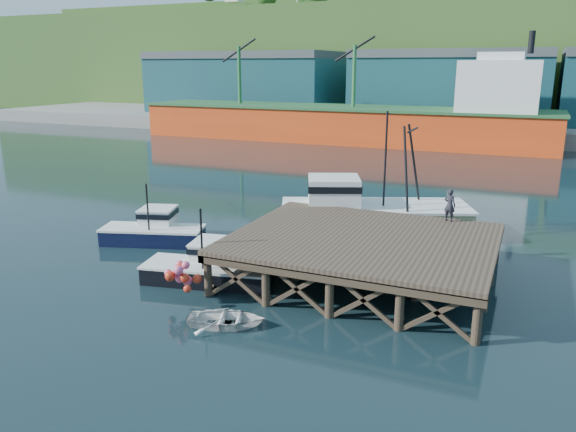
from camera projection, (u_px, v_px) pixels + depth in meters
The scene contains 12 objects.
ground at pixel (260, 263), 29.15m from camera, with size 300.00×300.00×0.00m, color black.
wharf at pixel (362, 241), 26.34m from camera, with size 12.00×10.00×2.62m.
far_quay at pixel (452, 122), 90.80m from camera, with size 160.00×40.00×2.00m, color gray.
warehouse_left at pixel (246, 86), 98.52m from camera, with size 32.00×16.00×9.00m, color #194C53.
warehouse_mid at pixel (450, 89), 84.94m from camera, with size 28.00×16.00×9.00m, color #194C53.
cargo_ship at pixel (364, 117), 74.02m from camera, with size 55.50×10.00×13.75m.
hillside at pixel (477, 60), 114.73m from camera, with size 220.00×50.00×22.00m, color #2D511E.
boat_navy at pixel (154, 230), 32.46m from camera, with size 6.16×4.08×3.63m.
boat_black at pixel (209, 267), 26.64m from camera, with size 6.37×5.29×3.74m.
trawler at pixel (371, 210), 33.56m from camera, with size 11.77×7.90×7.43m.
dinghy at pixel (226, 319), 21.99m from camera, with size 2.16×3.03×0.63m, color white.
dockworker at pixel (450, 205), 28.86m from camera, with size 0.62×0.40×1.69m, color black.
Camera 1 is at (12.40, -24.60, 9.92)m, focal length 35.00 mm.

